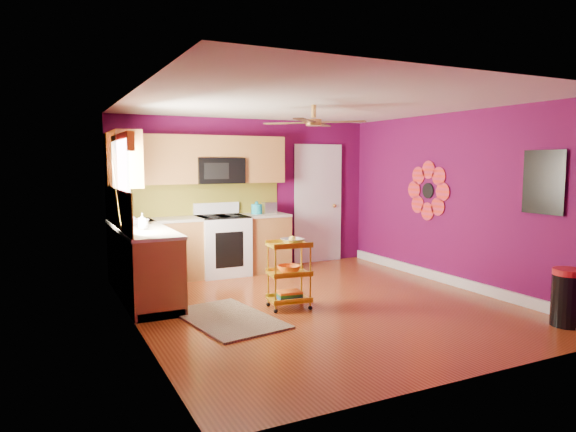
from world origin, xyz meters
TOP-DOWN VIEW (x-y plane):
  - ground at (0.00, 0.00)m, footprint 5.00×5.00m
  - room_envelope at (0.03, 0.00)m, footprint 4.54×5.04m
  - lower_cabinets at (-1.35, 1.82)m, footprint 2.81×2.31m
  - electric_range at (-0.55, 2.17)m, footprint 0.76×0.66m
  - upper_cabinetry at (-1.24, 2.17)m, footprint 2.80×2.30m
  - left_window at (-2.22, 1.05)m, footprint 0.08×1.35m
  - panel_door at (1.35, 2.47)m, footprint 0.95×0.11m
  - right_wall_art at (2.23, -0.34)m, footprint 0.04×2.74m
  - ceiling_fan at (0.00, 0.20)m, footprint 1.01×1.01m
  - shag_rug at (-1.27, -0.10)m, footprint 1.09×1.54m
  - rolling_cart at (-0.43, 0.00)m, footprint 0.54×0.42m
  - trash_can at (1.98, -1.95)m, footprint 0.39×0.40m
  - teal_kettle at (0.07, 2.23)m, footprint 0.18×0.18m
  - toaster at (0.31, 2.27)m, footprint 0.22×0.15m
  - soap_bottle_a at (-1.96, 1.22)m, footprint 0.09×0.09m
  - soap_bottle_b at (-2.02, 1.65)m, footprint 0.12×0.12m
  - counter_dish at (-1.92, 1.64)m, footprint 0.28×0.28m
  - counter_cup at (-1.98, 1.03)m, footprint 0.12×0.12m

SIDE VIEW (x-z plane):
  - ground at x=0.00m, z-range 0.00..0.00m
  - shag_rug at x=-1.27m, z-range 0.00..0.02m
  - trash_can at x=1.98m, z-range 0.00..0.63m
  - lower_cabinets at x=-1.35m, z-range -0.04..0.90m
  - rolling_cart at x=-0.43m, z-range 0.01..0.91m
  - electric_range at x=-0.55m, z-range -0.08..1.05m
  - counter_dish at x=-1.92m, z-range 0.94..1.01m
  - counter_cup at x=-1.98m, z-range 0.94..1.04m
  - soap_bottle_b at x=-2.02m, z-range 0.94..1.10m
  - teal_kettle at x=0.07m, z-range 0.92..1.13m
  - panel_door at x=1.35m, z-range -0.05..2.10m
  - toaster at x=0.31m, z-range 0.94..1.12m
  - soap_bottle_a at x=-1.96m, z-range 0.94..1.13m
  - right_wall_art at x=2.23m, z-range 0.92..1.96m
  - room_envelope at x=0.03m, z-range 0.37..2.89m
  - left_window at x=-2.22m, z-range 1.20..2.28m
  - upper_cabinetry at x=-1.24m, z-range 1.17..2.43m
  - ceiling_fan at x=0.00m, z-range 2.16..2.42m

